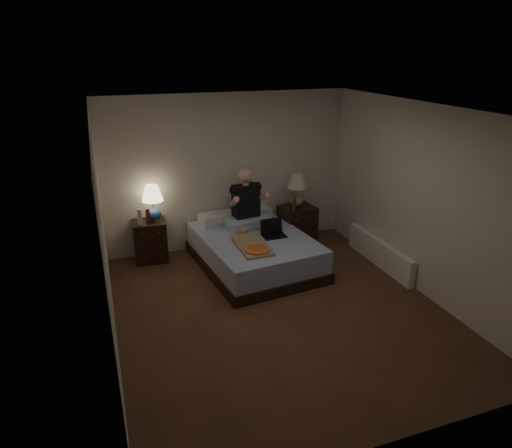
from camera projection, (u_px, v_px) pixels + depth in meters
name	position (u px, v px, depth m)	size (l,w,h in m)	color
floor	(279.00, 310.00, 5.83)	(4.00, 4.50, 0.00)	brown
ceiling	(284.00, 110.00, 4.91)	(4.00, 4.50, 0.00)	white
wall_back	(228.00, 172.00, 7.35)	(4.00, 2.50, 0.00)	silver
wall_front	(397.00, 319.00, 3.39)	(4.00, 2.50, 0.00)	silver
wall_left	(104.00, 241.00, 4.75)	(4.50, 2.50, 0.00)	silver
wall_right	(422.00, 201.00, 5.99)	(4.50, 2.50, 0.00)	silver
bed	(254.00, 251.00, 6.91)	(1.48, 1.98, 0.49)	#617EC3
nightstand_left	(150.00, 241.00, 7.09)	(0.50, 0.45, 0.65)	black
nightstand_right	(297.00, 226.00, 7.60)	(0.53, 0.48, 0.69)	black
lamp_left	(153.00, 203.00, 6.90)	(0.32, 0.32, 0.56)	#275492
lamp_right	(297.00, 190.00, 7.39)	(0.32, 0.32, 0.56)	gray
water_bottle	(140.00, 217.00, 6.79)	(0.07, 0.07, 0.25)	silver
soda_can	(156.00, 219.00, 6.93)	(0.07, 0.07, 0.10)	#A8A8A3
beer_bottle_left	(148.00, 216.00, 6.86)	(0.06, 0.06, 0.23)	#601F0D
beer_bottle_right	(294.00, 203.00, 7.28)	(0.06, 0.06, 0.23)	#5D350D
person	(247.00, 199.00, 7.00)	(0.66, 0.52, 0.93)	black
laptop	(274.00, 229.00, 6.76)	(0.34, 0.28, 0.24)	black
pizza_box	(257.00, 250.00, 6.26)	(0.40, 0.76, 0.08)	tan
radiator	(380.00, 253.00, 6.96)	(0.10, 1.60, 0.40)	white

